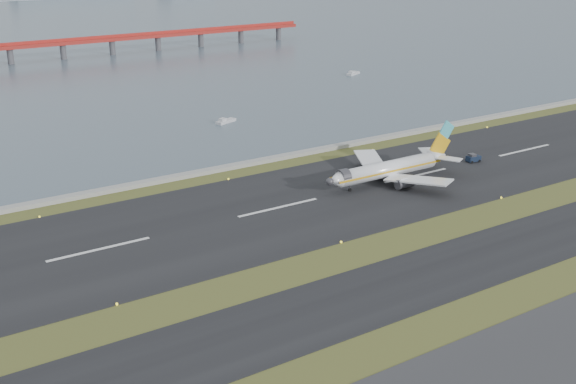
# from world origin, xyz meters

# --- Properties ---
(ground) EXTENTS (1000.00, 1000.00, 0.00)m
(ground) POSITION_xyz_m (0.00, 0.00, 0.00)
(ground) COLOR #344719
(ground) RESTS_ON ground
(taxiway_strip) EXTENTS (1000.00, 18.00, 0.10)m
(taxiway_strip) POSITION_xyz_m (0.00, -12.00, 0.05)
(taxiway_strip) COLOR black
(taxiway_strip) RESTS_ON ground
(runway_strip) EXTENTS (1000.00, 45.00, 0.10)m
(runway_strip) POSITION_xyz_m (0.00, 30.00, 0.05)
(runway_strip) COLOR black
(runway_strip) RESTS_ON ground
(seawall) EXTENTS (1000.00, 2.50, 1.00)m
(seawall) POSITION_xyz_m (0.00, 60.00, 0.50)
(seawall) COLOR gray
(seawall) RESTS_ON ground
(red_pier) EXTENTS (260.00, 5.00, 10.20)m
(red_pier) POSITION_xyz_m (20.00, 250.00, 7.28)
(red_pier) COLOR #A2211B
(red_pier) RESTS_ON ground
(airliner) EXTENTS (38.52, 32.89, 12.80)m
(airliner) POSITION_xyz_m (31.93, 29.85, 3.46)
(airliner) COLOR white
(airliner) RESTS_ON ground
(pushback_tug) EXTENTS (3.79, 2.47, 2.30)m
(pushback_tug) POSITION_xyz_m (60.19, 30.27, 1.12)
(pushback_tug) COLOR #121D31
(pushback_tug) RESTS_ON ground
(workboat_near) EXTENTS (7.69, 4.80, 1.79)m
(workboat_near) POSITION_xyz_m (25.93, 101.80, 0.56)
(workboat_near) COLOR silver
(workboat_near) RESTS_ON ground
(workboat_far) EXTENTS (7.94, 5.31, 1.85)m
(workboat_far) POSITION_xyz_m (109.78, 144.29, 0.59)
(workboat_far) COLOR silver
(workboat_far) RESTS_ON ground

